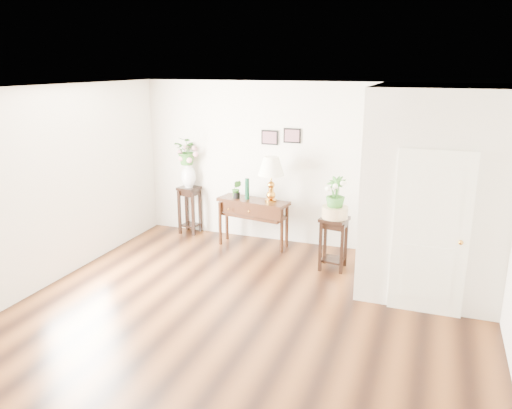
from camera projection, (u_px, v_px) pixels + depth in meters
The scene contains 20 objects.
floor at pixel (249, 312), 6.40m from camera, with size 6.00×5.50×0.02m, color brown.
ceiling at pixel (248, 88), 5.64m from camera, with size 6.00×5.50×0.02m, color white.
wall_back at pixel (306, 165), 8.51m from camera, with size 6.00×0.02×2.80m, color silver.
wall_front at pixel (110, 308), 3.53m from camera, with size 6.00×0.02×2.80m, color silver.
wall_left at pixel (50, 187), 7.01m from camera, with size 0.02×5.50×2.80m, color silver.
partition at pixel (435, 188), 6.93m from camera, with size 1.80×1.95×2.80m, color silver.
door at pixel (431, 234), 6.12m from camera, with size 0.90×0.05×2.10m, color white.
art_print_left at pixel (270, 137), 8.58m from camera, with size 0.30×0.02×0.25m, color black.
art_print_right at pixel (292, 136), 8.44m from camera, with size 0.30×0.02×0.25m, color black.
wall_ornament at pixel (370, 137), 7.18m from camera, with size 0.51×0.51×0.07m, color #B6883E.
console_table at pixel (253, 223), 8.64m from camera, with size 1.25×0.42×0.83m, color #3E2012.
table_lamp at pixel (271, 181), 8.33m from camera, with size 0.44×0.44×0.77m, color #BA7B24.
green_vase at pixel (247, 190), 8.52m from camera, with size 0.08×0.08×0.37m, color #0C3520.
potted_plant at pixel (237, 190), 8.59m from camera, with size 0.17×0.13×0.30m, color #2E6923.
plant_stand_a at pixel (190, 210), 9.32m from camera, with size 0.34×0.34×0.88m, color black.
porcelain_vase at pixel (188, 175), 9.14m from camera, with size 0.27×0.27×0.47m, color silver, non-canonical shape.
lily_arrangement at pixel (188, 152), 9.02m from camera, with size 0.46×0.40×0.52m, color #2E6923.
plant_stand_b at pixel (333, 243), 7.66m from camera, with size 0.39×0.39×0.82m, color black.
ceramic_bowl at pixel (335, 213), 7.53m from camera, with size 0.39×0.39×0.18m, color tan.
narcissus at pixel (336, 194), 7.45m from camera, with size 0.29×0.29×0.51m, color #2E6923.
Camera 1 is at (2.08, -5.40, 3.06)m, focal length 35.00 mm.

